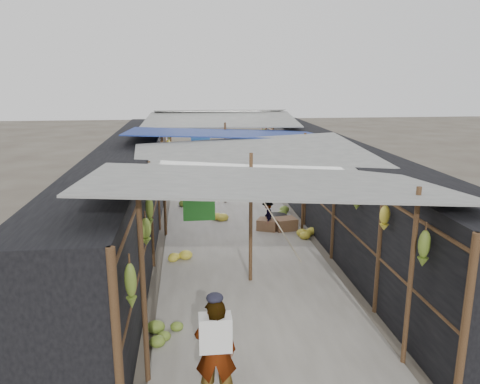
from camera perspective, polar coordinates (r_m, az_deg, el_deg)
name	(u,v)px	position (r m, az deg, el deg)	size (l,w,h in m)	color
ground	(279,372)	(6.99, 4.81, -20.98)	(80.00, 80.00, 0.00)	#6B6356
aisle_slab	(233,226)	(12.81, -0.83, -4.22)	(3.60, 16.00, 0.02)	#9E998E
stall_left	(130,189)	(12.54, -13.23, 0.41)	(1.40, 15.00, 2.30)	black
stall_right	(331,183)	(13.04, 11.04, 1.04)	(1.40, 15.00, 2.30)	black
crate_near	(268,225)	(12.50, 3.39, -4.01)	(0.52, 0.41, 0.31)	#8D6447
crate_mid	(285,224)	(12.55, 5.54, -3.93)	(0.56, 0.45, 0.33)	#8D6447
crate_back	(202,199)	(15.23, -4.61, -0.84)	(0.41, 0.33, 0.26)	#8D6447
black_basin	(276,218)	(13.29, 4.46, -3.21)	(0.62, 0.62, 0.19)	black
vendor_elderly	(216,351)	(6.09, -3.00, -18.80)	(0.52, 0.34, 1.41)	silver
shopper_blue	(204,175)	(15.33, -4.46, 2.09)	(0.84, 0.66, 1.73)	#203DA1
vendor_seated	(268,215)	(12.46, 3.37, -2.83)	(0.53, 0.30, 0.82)	#554F4A
market_canopy	(233,137)	(12.61, -0.91, 6.66)	(5.62, 15.20, 2.77)	brown
hanging_bananas	(225,165)	(12.59, -1.88, 3.25)	(3.95, 13.76, 0.84)	olive
floor_bananas	(232,221)	(12.79, -0.96, -3.61)	(4.00, 9.90, 0.33)	olive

